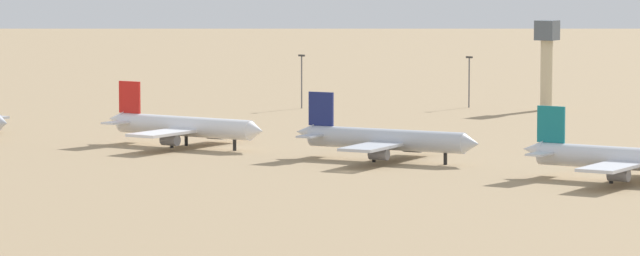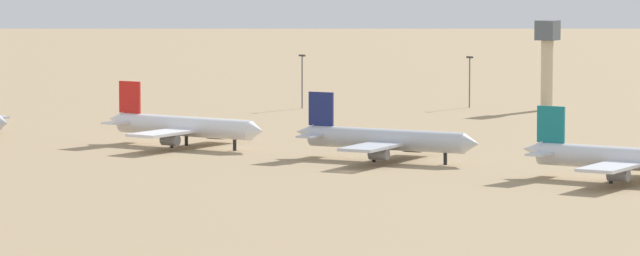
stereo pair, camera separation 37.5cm
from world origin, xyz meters
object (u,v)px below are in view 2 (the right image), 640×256
at_px(parked_jet_teal_5, 623,159).
at_px(light_pole_mid, 470,78).
at_px(parked_jet_red_3, 183,126).
at_px(control_tower, 547,56).
at_px(parked_jet_navy_4, 385,139).
at_px(light_pole_west, 302,77).

bearing_deg(parked_jet_teal_5, light_pole_mid, 126.74).
bearing_deg(parked_jet_red_3, control_tower, 79.20).
xyz_separation_m(parked_jet_navy_4, control_tower, (-19.88, 126.65, 9.82)).
height_order(parked_jet_teal_5, light_pole_west, light_pole_west).
relative_size(light_pole_west, light_pole_mid, 1.05).
distance_m(parked_jet_navy_4, light_pole_mid, 129.93).
xyz_separation_m(parked_jet_teal_5, light_pole_west, (-130.67, 106.69, 4.02)).
xyz_separation_m(parked_jet_red_3, light_pole_west, (-28.23, 96.50, 3.91)).
bearing_deg(light_pole_mid, light_pole_west, -146.15).
relative_size(parked_jet_navy_4, parked_jet_teal_5, 1.01).
distance_m(parked_jet_red_3, parked_jet_teal_5, 102.94).
xyz_separation_m(light_pole_west, light_pole_mid, (37.06, 24.86, -0.32)).
distance_m(parked_jet_red_3, control_tower, 128.51).
distance_m(parked_jet_red_3, parked_jet_navy_4, 49.56).
distance_m(control_tower, light_pole_west, 64.64).
height_order(parked_jet_navy_4, control_tower, control_tower).
relative_size(control_tower, light_pole_mid, 1.72).
height_order(parked_jet_teal_5, light_pole_mid, light_pole_mid).
xyz_separation_m(control_tower, light_pole_west, (-57.88, -28.17, -5.84)).
relative_size(parked_jet_teal_5, control_tower, 1.69).
bearing_deg(control_tower, parked_jet_red_3, -103.38).
relative_size(parked_jet_teal_5, light_pole_west, 2.78).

